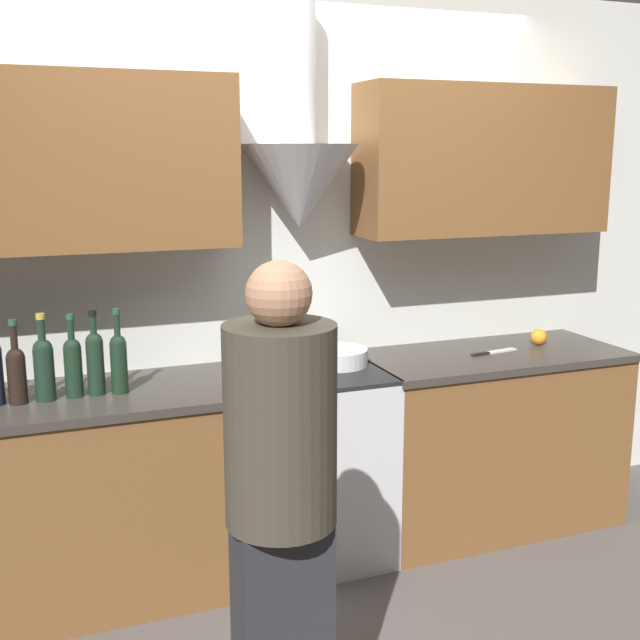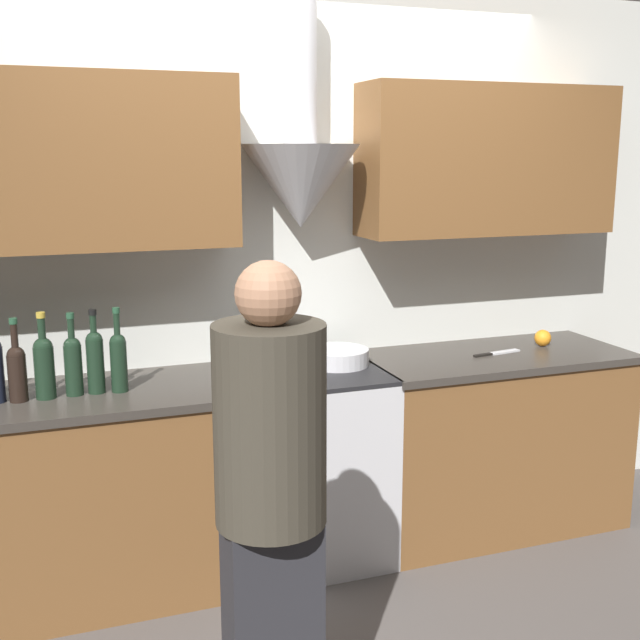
# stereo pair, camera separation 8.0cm
# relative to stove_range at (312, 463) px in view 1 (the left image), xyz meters

# --- Properties ---
(ground_plane) EXTENTS (12.00, 12.00, 0.00)m
(ground_plane) POSITION_rel_stove_range_xyz_m (0.00, -0.35, -0.45)
(ground_plane) COLOR #4C4744
(wall_back) EXTENTS (8.40, 0.53, 2.60)m
(wall_back) POSITION_rel_stove_range_xyz_m (-0.04, 0.26, 1.03)
(wall_back) COLOR silver
(wall_back) RESTS_ON ground_plane
(counter_left) EXTENTS (1.49, 0.62, 0.88)m
(counter_left) POSITION_rel_stove_range_xyz_m (-1.04, -0.00, -0.00)
(counter_left) COLOR brown
(counter_left) RESTS_ON ground_plane
(counter_right) EXTENTS (1.29, 0.62, 0.88)m
(counter_right) POSITION_rel_stove_range_xyz_m (0.94, -0.00, -0.00)
(counter_right) COLOR brown
(counter_right) RESTS_ON ground_plane
(stove_range) EXTENTS (0.62, 0.60, 0.88)m
(stove_range) POSITION_rel_stove_range_xyz_m (0.00, 0.00, 0.00)
(stove_range) COLOR silver
(stove_range) RESTS_ON ground_plane
(wine_bottle_5) EXTENTS (0.07, 0.07, 0.33)m
(wine_bottle_5) POSITION_rel_stove_range_xyz_m (-1.23, -0.03, 0.57)
(wine_bottle_5) COLOR black
(wine_bottle_5) RESTS_ON counter_left
(wine_bottle_6) EXTENTS (0.08, 0.08, 0.35)m
(wine_bottle_6) POSITION_rel_stove_range_xyz_m (-1.13, -0.03, 0.58)
(wine_bottle_6) COLOR black
(wine_bottle_6) RESTS_ON counter_left
(wine_bottle_7) EXTENTS (0.07, 0.07, 0.34)m
(wine_bottle_7) POSITION_rel_stove_range_xyz_m (-1.02, -0.02, 0.57)
(wine_bottle_7) COLOR black
(wine_bottle_7) RESTS_ON counter_left
(wine_bottle_8) EXTENTS (0.07, 0.07, 0.34)m
(wine_bottle_8) POSITION_rel_stove_range_xyz_m (-0.93, -0.02, 0.58)
(wine_bottle_8) COLOR black
(wine_bottle_8) RESTS_ON counter_left
(wine_bottle_9) EXTENTS (0.07, 0.07, 0.35)m
(wine_bottle_9) POSITION_rel_stove_range_xyz_m (-0.84, -0.03, 0.58)
(wine_bottle_9) COLOR black
(wine_bottle_9) RESTS_ON counter_left
(stock_pot) EXTENTS (0.22, 0.22, 0.16)m
(stock_pot) POSITION_rel_stove_range_xyz_m (-0.14, -0.02, 0.52)
(stock_pot) COLOR silver
(stock_pot) RESTS_ON stove_range
(mixing_bowl) EXTENTS (0.29, 0.29, 0.07)m
(mixing_bowl) POSITION_rel_stove_range_xyz_m (0.14, 0.05, 0.48)
(mixing_bowl) COLOR silver
(mixing_bowl) RESTS_ON stove_range
(orange_fruit) EXTENTS (0.08, 0.08, 0.08)m
(orange_fruit) POSITION_rel_stove_range_xyz_m (1.24, 0.04, 0.48)
(orange_fruit) COLOR orange
(orange_fruit) RESTS_ON counter_right
(chefs_knife) EXTENTS (0.27, 0.07, 0.01)m
(chefs_knife) POSITION_rel_stove_range_xyz_m (0.94, -0.02, 0.44)
(chefs_knife) COLOR silver
(chefs_knife) RESTS_ON counter_right
(person_foreground_left) EXTENTS (0.32, 0.32, 1.56)m
(person_foreground_left) POSITION_rel_stove_range_xyz_m (-0.55, -1.20, 0.41)
(person_foreground_left) COLOR #28282D
(person_foreground_left) RESTS_ON ground_plane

